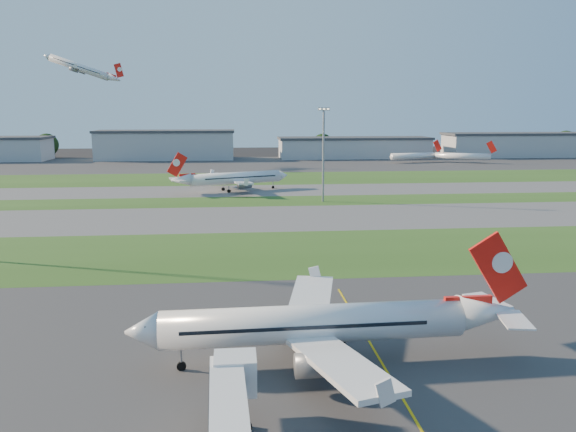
{
  "coord_description": "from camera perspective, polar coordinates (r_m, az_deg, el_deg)",
  "views": [
    {
      "loc": [
        -9.24,
        -44.83,
        24.71
      ],
      "look_at": [
        -0.28,
        49.73,
        7.0
      ],
      "focal_mm": 35.0,
      "sensor_mm": 36.0,
      "label": 1
    }
  ],
  "objects": [
    {
      "name": "tree_mid_west",
      "position": [
        311.58,
        -7.44,
        7.0
      ],
      "size": [
        9.9,
        9.9,
        10.8
      ],
      "color": "black",
      "rests_on": "ground"
    },
    {
      "name": "tree_east",
      "position": [
        336.18,
        16.41,
        6.97
      ],
      "size": [
        10.45,
        10.45,
        11.4
      ],
      "color": "black",
      "rests_on": "ground"
    },
    {
      "name": "tree_far_east",
      "position": [
        371.18,
        26.35,
        6.81
      ],
      "size": [
        12.65,
        12.65,
        13.8
      ],
      "color": "black",
      "rests_on": "ground"
    },
    {
      "name": "grass_strip_a",
      "position": [
        100.35,
        0.04,
        -3.69
      ],
      "size": [
        300.0,
        34.0,
        0.01
      ],
      "primitive_type": "cube",
      "color": "#294B19",
      "rests_on": "ground"
    },
    {
      "name": "yellow_line",
      "position": [
        53.13,
        11.31,
        -17.38
      ],
      "size": [
        0.25,
        60.0,
        0.02
      ],
      "primitive_type": "cube",
      "color": "gold",
      "rests_on": "ground"
    },
    {
      "name": "hangar_east",
      "position": [
        307.22,
        6.72,
        6.93
      ],
      "size": [
        81.6,
        23.0,
        11.2
      ],
      "color": "#A7AAB0",
      "rests_on": "ground"
    },
    {
      "name": "airliner_departing",
      "position": [
        284.33,
        -20.37,
        13.94
      ],
      "size": [
        33.98,
        28.8,
        10.6
      ],
      "rotation": [
        0.0,
        0.0,
        -0.04
      ],
      "color": "white"
    },
    {
      "name": "grass_strip_b",
      "position": [
        157.06,
        -1.97,
        1.51
      ],
      "size": [
        300.0,
        18.0,
        0.01
      ],
      "primitive_type": "cube",
      "color": "#294B19",
      "rests_on": "ground"
    },
    {
      "name": "hangar_far_east",
      "position": [
        342.34,
        23.43,
        6.67
      ],
      "size": [
        96.9,
        23.0,
        13.2
      ],
      "color": "#A7AAB0",
      "rests_on": "ground"
    },
    {
      "name": "airliner_taxiing",
      "position": [
        177.36,
        -5.4,
        3.82
      ],
      "size": [
        34.93,
        29.61,
        11.46
      ],
      "rotation": [
        0.0,
        0.0,
        3.51
      ],
      "color": "white",
      "rests_on": "ground"
    },
    {
      "name": "taxiway_a",
      "position": [
        132.48,
        -1.32,
        -0.19
      ],
      "size": [
        300.0,
        32.0,
        0.01
      ],
      "primitive_type": "cube",
      "color": "#515154",
      "rests_on": "ground"
    },
    {
      "name": "apron_near",
      "position": [
        52.01,
        5.76,
        -17.86
      ],
      "size": [
        300.0,
        70.0,
        0.01
      ],
      "primitive_type": "cube",
      "color": "#333335",
      "rests_on": "ground"
    },
    {
      "name": "airliner_parked",
      "position": [
        56.31,
        2.94,
        -10.97
      ],
      "size": [
        37.0,
        31.39,
        11.54
      ],
      "rotation": [
        0.0,
        0.0,
        0.03
      ],
      "color": "white",
      "rests_on": "ground"
    },
    {
      "name": "mini_jet_far",
      "position": [
        288.32,
        17.37,
        5.82
      ],
      "size": [
        26.53,
        14.14,
        9.48
      ],
      "rotation": [
        0.0,
        0.0,
        -0.45
      ],
      "color": "white",
      "rests_on": "ground"
    },
    {
      "name": "ground",
      "position": [
        52.01,
        5.76,
        -17.86
      ],
      "size": [
        700.0,
        700.0,
        0.0
      ],
      "primitive_type": "plane",
      "color": "black",
      "rests_on": "ground"
    },
    {
      "name": "mini_jet_near",
      "position": [
        284.37,
        12.78,
        5.98
      ],
      "size": [
        28.07,
        9.8,
        9.48
      ],
      "rotation": [
        0.0,
        0.0,
        0.26
      ],
      "color": "white",
      "rests_on": "ground"
    },
    {
      "name": "grass_strip_c",
      "position": [
        211.48,
        -2.88,
        3.84
      ],
      "size": [
        300.0,
        40.0,
        0.01
      ],
      "primitive_type": "cube",
      "color": "#294B19",
      "rests_on": "ground"
    },
    {
      "name": "apron_far",
      "position": [
        271.11,
        -3.45,
        5.32
      ],
      "size": [
        400.0,
        80.0,
        0.01
      ],
      "primitive_type": "cube",
      "color": "#333335",
      "rests_on": "ground"
    },
    {
      "name": "light_mast_centre",
      "position": [
        155.05,
        3.62,
        6.88
      ],
      "size": [
        3.2,
        0.7,
        25.8
      ],
      "color": "gray",
      "rests_on": "ground"
    },
    {
      "name": "tree_mid_east",
      "position": [
        318.17,
        3.53,
        7.32
      ],
      "size": [
        11.55,
        11.55,
        12.6
      ],
      "color": "black",
      "rests_on": "ground"
    },
    {
      "name": "hangar_west",
      "position": [
        302.43,
        -12.29,
        7.09
      ],
      "size": [
        71.4,
        23.0,
        15.2
      ],
      "color": "#A7AAB0",
      "rests_on": "ground"
    },
    {
      "name": "taxiway_b",
      "position": [
        178.78,
        -2.4,
        2.61
      ],
      "size": [
        300.0,
        26.0,
        0.01
      ],
      "primitive_type": "cube",
      "color": "#515154",
      "rests_on": "ground"
    },
    {
      "name": "tree_west",
      "position": [
        331.03,
        -23.29,
        6.67
      ],
      "size": [
        12.1,
        12.1,
        13.2
      ],
      "color": "black",
      "rests_on": "ground"
    }
  ]
}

